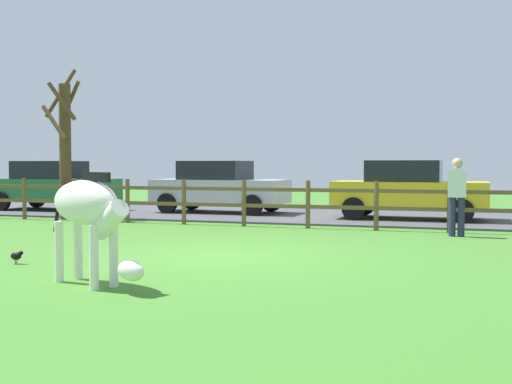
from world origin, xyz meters
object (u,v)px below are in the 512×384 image
Objects in this scene: parked_car_yellow at (408,189)px; parked_car_green at (53,185)px; crow_on_grass at (17,256)px; bare_tree at (65,145)px; zebra at (89,211)px; visitor_near_fence at (457,193)px; parked_car_silver at (219,186)px.

parked_car_yellow is 11.09m from parked_car_green.
bare_tree is at bearing 119.83° from crow_on_grass.
parked_car_green is at bearing 127.65° from zebra.
bare_tree is 3.40m from parked_car_green.
zebra is at bearing -120.29° from visitor_near_fence.
parked_car_green is (-2.12, 2.39, -1.19)m from bare_tree.
bare_tree reaches higher than parked_car_yellow.
visitor_near_fence reaches higher than parked_car_yellow.
parked_car_yellow is 3.78m from visitor_near_fence.
visitor_near_fence reaches higher than zebra.
bare_tree is 10.41m from visitor_near_fence.
visitor_near_fence is at bearing -15.54° from parked_car_green.
crow_on_grass is 0.05× the size of parked_car_green.
zebra is 13.44m from parked_car_green.
visitor_near_fence reaches higher than crow_on_grass.
parked_car_silver is 5.47m from parked_car_green.
bare_tree is 19.42× the size of crow_on_grass.
parked_car_silver is 1.01× the size of parked_car_yellow.
crow_on_grass is 0.13× the size of visitor_near_fence.
visitor_near_fence is at bearing 44.22° from crow_on_grass.
visitor_near_fence is (6.21, 6.05, 0.78)m from crow_on_grass.
zebra is at bearing -53.58° from bare_tree.
bare_tree is 10.32m from zebra.
parked_car_silver is (3.31, 3.05, -1.19)m from bare_tree.
parked_car_silver is 5.68m from parked_car_yellow.
zebra is 1.10× the size of visitor_near_fence.
parked_car_yellow is at bearing 0.48° from parked_car_green.
parked_car_yellow reaches higher than zebra.
bare_tree reaches higher than parked_car_silver.
visitor_near_fence is at bearing 59.71° from zebra.
parked_car_silver is at bearing 6.96° from parked_car_green.
crow_on_grass is at bearing 150.40° from zebra.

